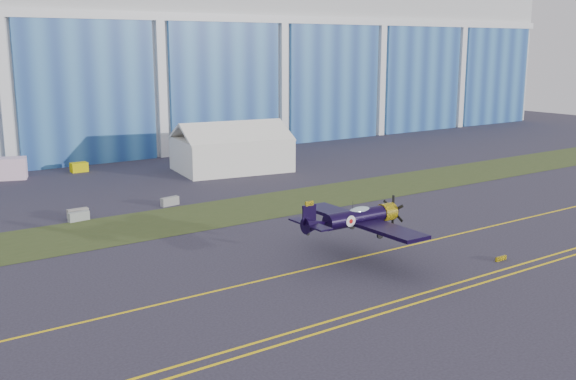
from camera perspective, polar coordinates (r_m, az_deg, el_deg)
ground at (r=50.81m, az=-9.41°, el=-6.93°), size 260.00×260.00×0.00m
grass_median at (r=63.19m, az=-14.99°, el=-3.36°), size 260.00×10.00×0.02m
taxiway_centreline at (r=46.60m, az=-6.68°, el=-8.61°), size 200.00×0.20×0.02m
edge_line_near at (r=39.14m, az=0.18°, el=-12.71°), size 80.00×0.20×0.02m
edge_line_far at (r=39.88m, az=-0.67°, el=-12.21°), size 80.00×0.20×0.02m
guard_board_right at (r=55.38m, az=17.58°, el=-5.54°), size 1.20×0.15×0.35m
warbird at (r=52.03m, az=5.73°, el=-2.35°), size 10.58×12.70×3.72m
tent at (r=90.48m, az=-4.82°, el=3.76°), size 15.85×12.67×6.68m
shipping_container at (r=91.49m, az=-23.20°, el=1.65°), size 6.71×4.40×2.70m
tug at (r=93.62m, az=-17.27°, el=1.85°), size 2.16×1.36×1.25m
barrier_a at (r=68.76m, az=-17.36°, el=-1.89°), size 2.02×0.67×0.90m
barrier_b at (r=67.46m, az=-17.30°, el=-2.15°), size 2.06×0.84×0.90m
barrier_c at (r=71.67m, az=-9.97°, el=-0.95°), size 2.07×0.91×0.90m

